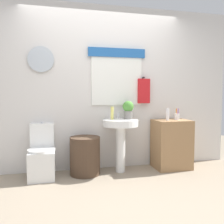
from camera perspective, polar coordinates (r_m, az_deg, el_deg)
ground_plane at (r=2.98m, az=2.08°, el=-19.39°), size 8.00×8.00×0.00m
back_wall at (r=3.86m, az=-2.28°, el=5.85°), size 4.40×0.18×2.60m
toilet at (r=3.64m, az=-16.44°, el=-10.22°), size 0.38×0.51×0.79m
laundry_hamper at (r=3.63m, az=-6.51°, el=-10.39°), size 0.45×0.45×0.56m
pedestal_sink at (r=3.66m, az=2.04°, el=-4.82°), size 0.55×0.55×0.81m
faucet at (r=3.74m, az=1.58°, el=-0.89°), size 0.03×0.03×0.10m
wooden_cabinet at (r=4.00m, az=14.09°, el=-7.47°), size 0.56×0.44×0.79m
soap_bottle at (r=3.64m, az=0.03°, el=-0.26°), size 0.05×0.05×0.20m
potted_plant at (r=3.72m, az=3.90°, el=0.68°), size 0.17×0.17×0.28m
lotion_bottle at (r=3.86m, az=13.19°, el=-0.56°), size 0.05×0.05×0.19m
toothbrush_cup at (r=4.00m, az=15.32°, el=-1.04°), size 0.08×0.08×0.19m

